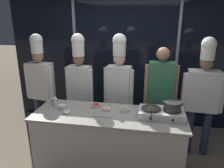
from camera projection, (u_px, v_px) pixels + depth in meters
name	position (u px, v px, depth m)	size (l,w,h in m)	color
window_wall_back	(124.00, 60.00, 4.42)	(4.78, 0.09, 2.70)	black
demo_counter	(109.00, 143.00, 3.14)	(2.09, 0.75, 0.93)	beige
portable_stove	(161.00, 113.00, 2.89)	(0.59, 0.35, 0.12)	silver
frying_pan	(151.00, 107.00, 2.88)	(0.26, 0.45, 0.05)	#38332D
stock_pot	(173.00, 105.00, 2.83)	(0.26, 0.23, 0.12)	#333335
squeeze_bottle_clear	(55.00, 102.00, 3.20)	(0.06, 0.06, 0.17)	white
prep_bowl_onion	(67.00, 112.00, 3.00)	(0.10, 0.10, 0.04)	white
prep_bowl_soy_glaze	(55.00, 101.00, 3.36)	(0.15, 0.15, 0.04)	white
prep_bowl_rice	(62.00, 106.00, 3.15)	(0.12, 0.12, 0.06)	white
prep_bowl_chili_flakes	(96.00, 105.00, 3.21)	(0.15, 0.15, 0.04)	white
prep_bowl_shrimp	(107.00, 109.00, 3.10)	(0.10, 0.10, 0.04)	white
prep_bowl_mushrooms	(124.00, 110.00, 3.05)	(0.13, 0.13, 0.05)	white
serving_spoon_slotted	(106.00, 117.00, 2.90)	(0.25, 0.06, 0.02)	#B2B5BA
chef_head	(40.00, 81.00, 3.85)	(0.57, 0.30, 1.92)	#2D3856
chef_sous	(80.00, 81.00, 3.68)	(0.50, 0.25, 1.94)	#2D3856
chef_line	(119.00, 83.00, 3.56)	(0.50, 0.25, 1.95)	#4C4C51
person_guest	(161.00, 90.00, 3.45)	(0.52, 0.22, 1.76)	#2D3856
chef_pastry	(203.00, 92.00, 3.36)	(0.62, 0.27, 1.93)	#2D3856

